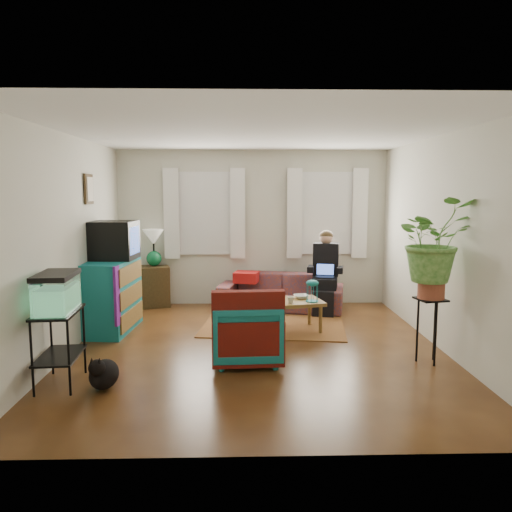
{
  "coord_description": "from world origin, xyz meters",
  "views": [
    {
      "loc": [
        -0.18,
        -5.92,
        1.93
      ],
      "look_at": [
        0.0,
        0.4,
        1.1
      ],
      "focal_mm": 35.0,
      "sensor_mm": 36.0,
      "label": 1
    }
  ],
  "objects_px": {
    "aquarium_stand": "(60,348)",
    "coffee_table": "(283,316)",
    "sofa": "(281,286)",
    "dresser": "(111,295)",
    "side_table": "(155,286)",
    "plant_stand": "(429,331)",
    "armchair": "(246,328)"
  },
  "relations": [
    {
      "from": "aquarium_stand",
      "to": "coffee_table",
      "type": "relative_size",
      "value": 0.72
    },
    {
      "from": "sofa",
      "to": "dresser",
      "type": "distance_m",
      "value": 2.71
    },
    {
      "from": "sofa",
      "to": "side_table",
      "type": "bearing_deg",
      "value": -175.54
    },
    {
      "from": "sofa",
      "to": "plant_stand",
      "type": "bearing_deg",
      "value": -47.39
    },
    {
      "from": "armchair",
      "to": "plant_stand",
      "type": "distance_m",
      "value": 2.06
    },
    {
      "from": "sofa",
      "to": "coffee_table",
      "type": "bearing_deg",
      "value": -79.75
    },
    {
      "from": "sofa",
      "to": "aquarium_stand",
      "type": "xyz_separation_m",
      "value": [
        -2.45,
        -3.12,
        -0.01
      ]
    },
    {
      "from": "coffee_table",
      "to": "plant_stand",
      "type": "xyz_separation_m",
      "value": [
        1.53,
        -1.29,
        0.15
      ]
    },
    {
      "from": "dresser",
      "to": "sofa",
      "type": "bearing_deg",
      "value": 30.33
    },
    {
      "from": "armchair",
      "to": "plant_stand",
      "type": "height_order",
      "value": "armchair"
    },
    {
      "from": "side_table",
      "to": "dresser",
      "type": "bearing_deg",
      "value": -102.91
    },
    {
      "from": "sofa",
      "to": "coffee_table",
      "type": "xyz_separation_m",
      "value": [
        -0.06,
        -1.3,
        -0.17
      ]
    },
    {
      "from": "side_table",
      "to": "armchair",
      "type": "height_order",
      "value": "armchair"
    },
    {
      "from": "dresser",
      "to": "aquarium_stand",
      "type": "relative_size",
      "value": 1.46
    },
    {
      "from": "side_table",
      "to": "plant_stand",
      "type": "height_order",
      "value": "plant_stand"
    },
    {
      "from": "aquarium_stand",
      "to": "sofa",
      "type": "bearing_deg",
      "value": 47.95
    },
    {
      "from": "aquarium_stand",
      "to": "armchair",
      "type": "height_order",
      "value": "armchair"
    },
    {
      "from": "armchair",
      "to": "dresser",
      "type": "bearing_deg",
      "value": -38.41
    },
    {
      "from": "side_table",
      "to": "dresser",
      "type": "height_order",
      "value": "dresser"
    },
    {
      "from": "armchair",
      "to": "sofa",
      "type": "bearing_deg",
      "value": -106.39
    },
    {
      "from": "sofa",
      "to": "plant_stand",
      "type": "height_order",
      "value": "sofa"
    },
    {
      "from": "aquarium_stand",
      "to": "coffee_table",
      "type": "height_order",
      "value": "aquarium_stand"
    },
    {
      "from": "sofa",
      "to": "side_table",
      "type": "xyz_separation_m",
      "value": [
        -2.1,
        0.31,
        -0.05
      ]
    },
    {
      "from": "coffee_table",
      "to": "plant_stand",
      "type": "distance_m",
      "value": 2.01
    },
    {
      "from": "dresser",
      "to": "plant_stand",
      "type": "height_order",
      "value": "dresser"
    },
    {
      "from": "dresser",
      "to": "aquarium_stand",
      "type": "xyz_separation_m",
      "value": [
        -0.01,
        -1.95,
        -0.12
      ]
    },
    {
      "from": "sofa",
      "to": "plant_stand",
      "type": "xyz_separation_m",
      "value": [
        1.47,
        -2.59,
        -0.02
      ]
    },
    {
      "from": "sofa",
      "to": "aquarium_stand",
      "type": "relative_size",
      "value": 2.65
    },
    {
      "from": "aquarium_stand",
      "to": "side_table",
      "type": "bearing_deg",
      "value": 80.27
    },
    {
      "from": "side_table",
      "to": "coffee_table",
      "type": "relative_size",
      "value": 0.65
    },
    {
      "from": "sofa",
      "to": "coffee_table",
      "type": "height_order",
      "value": "sofa"
    },
    {
      "from": "aquarium_stand",
      "to": "armchair",
      "type": "distance_m",
      "value": 1.97
    }
  ]
}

